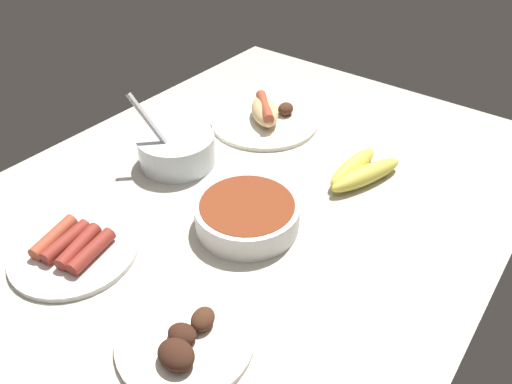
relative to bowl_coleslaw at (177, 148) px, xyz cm
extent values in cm
cube|color=beige|center=(-1.48, 18.44, -5.09)|extent=(120.00, 90.00, 3.00)
cylinder|color=silver|center=(-0.02, 0.01, -0.36)|extent=(15.87, 15.87, 6.45)
cylinder|color=beige|center=(-0.02, 0.01, 0.93)|extent=(13.96, 13.96, 2.90)
cube|color=#B7B7BC|center=(3.55, -1.97, 5.73)|extent=(3.28, 10.08, 13.31)
ellipsoid|color=#E5D14C|center=(-17.58, 34.74, -1.72)|extent=(17.99, 9.51, 3.74)
ellipsoid|color=#E5D14C|center=(-18.27, 31.41, -1.64)|extent=(15.91, 4.44, 3.88)
cylinder|color=white|center=(30.58, 31.74, -3.09)|extent=(19.45, 19.45, 1.00)
ellipsoid|color=#472819|center=(27.69, 32.46, -1.39)|extent=(4.79, 4.25, 2.40)
ellipsoid|color=#381E14|center=(34.07, 33.61, -1.12)|extent=(4.35, 5.42, 2.94)
ellipsoid|color=#381E14|center=(31.11, 31.76, -1.58)|extent=(4.18, 4.80, 2.01)
cylinder|color=white|center=(-24.24, 4.76, -3.09)|extent=(25.40, 25.40, 1.00)
ellipsoid|color=#DBB77A|center=(-24.24, 4.76, -0.39)|extent=(13.42, 13.51, 4.40)
cylinder|color=#AD472D|center=(-24.24, 4.76, 0.82)|extent=(10.39, 10.52, 2.40)
ellipsoid|color=#472819|center=(-29.39, 7.23, -1.19)|extent=(5.20, 4.64, 2.80)
cylinder|color=white|center=(29.67, 5.27, -3.09)|extent=(21.05, 21.05, 1.00)
cylinder|color=#AD472D|center=(30.55, 1.38, -1.38)|extent=(9.65, 4.74, 2.42)
cylinder|color=maroon|center=(29.97, 3.98, -1.38)|extent=(9.62, 4.01, 2.42)
cylinder|color=maroon|center=(29.38, 6.57, -1.38)|extent=(9.64, 5.01, 2.42)
cylinder|color=maroon|center=(28.80, 9.16, -1.38)|extent=(9.64, 4.32, 2.42)
cylinder|color=white|center=(6.70, 23.88, -1.15)|extent=(18.50, 18.50, 4.87)
cylinder|color=maroon|center=(6.70, 23.88, 0.88)|extent=(16.65, 16.65, 1.00)
camera|label=1|loc=(55.70, 63.20, 53.65)|focal=33.24mm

